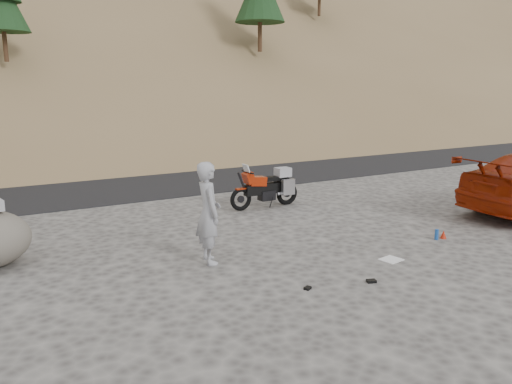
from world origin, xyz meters
TOP-DOWN VIEW (x-y plane):
  - ground at (0.00, 0.00)m, footprint 140.00×140.00m
  - road at (0.00, 9.00)m, footprint 120.00×7.00m
  - motorcycle at (1.35, 3.20)m, footprint 2.12×0.61m
  - man at (-1.88, -0.02)m, footprint 0.55×0.75m
  - gear_white_cloth at (1.17, -1.64)m, footprint 0.43×0.40m
  - gear_bottle at (2.96, -1.18)m, footprint 0.10×0.10m
  - gear_funnel at (3.15, -1.20)m, footprint 0.16×0.16m
  - gear_glove_a at (0.06, -2.30)m, footprint 0.18×0.16m
  - gear_glove_b at (-1.04, -2.00)m, footprint 0.15×0.13m

SIDE VIEW (x-z plane):
  - ground at x=0.00m, z-range 0.00..0.00m
  - road at x=0.00m, z-range -0.03..0.03m
  - man at x=-1.88m, z-range -0.95..0.95m
  - gear_white_cloth at x=1.17m, z-range 0.00..0.01m
  - gear_glove_b at x=-1.04m, z-range 0.00..0.04m
  - gear_glove_a at x=0.06m, z-range 0.00..0.04m
  - gear_funnel at x=3.15m, z-range 0.00..0.18m
  - gear_bottle at x=2.96m, z-range 0.00..0.23m
  - motorcycle at x=1.35m, z-range -0.09..1.17m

